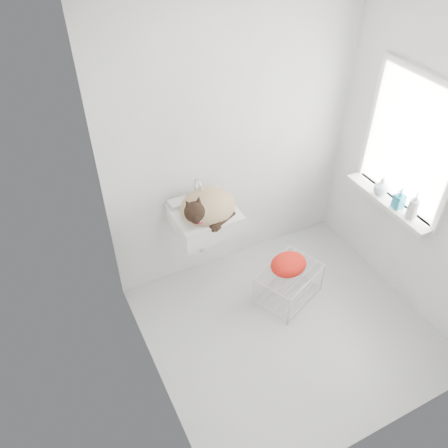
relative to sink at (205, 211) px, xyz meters
name	(u,v)px	position (x,y,z in m)	size (l,w,h in m)	color
floor	(288,328)	(0.39, -0.74, -0.85)	(2.20, 2.00, 0.02)	#B6B8B9
ceiling	(335,4)	(0.39, -0.74, 1.65)	(2.20, 2.00, 0.02)	white
back_wall	(234,140)	(0.39, 0.26, 0.40)	(2.20, 0.02, 2.50)	white
right_wall	(430,168)	(1.49, -0.74, 0.40)	(0.02, 2.00, 2.50)	white
left_wall	(144,264)	(-0.71, -0.74, 0.40)	(0.02, 2.00, 2.50)	white
window_glass	(412,144)	(1.48, -0.54, 0.50)	(0.01, 0.80, 1.00)	white
window_frame	(411,144)	(1.46, -0.54, 0.50)	(0.04, 0.90, 1.10)	white
windowsill	(388,202)	(1.40, -0.54, -0.02)	(0.16, 0.88, 0.04)	white
sink	(205,211)	(0.00, 0.00, 0.00)	(0.50, 0.44, 0.20)	white
faucet	(195,185)	(0.00, 0.18, 0.14)	(0.18, 0.13, 0.18)	silver
cat	(207,208)	(0.01, -0.02, 0.04)	(0.51, 0.44, 0.30)	tan
wire_rack	(288,284)	(0.57, -0.44, -0.70)	(0.52, 0.37, 0.31)	silver
towel	(288,268)	(0.56, -0.42, -0.51)	(0.33, 0.23, 0.13)	red
bottle_a	(410,217)	(1.39, -0.78, 0.00)	(0.07, 0.07, 0.19)	silver
bottle_b	(397,207)	(1.39, -0.64, 0.00)	(0.08, 0.08, 0.17)	teal
bottle_c	(379,194)	(1.39, -0.44, 0.00)	(0.12, 0.12, 0.16)	white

